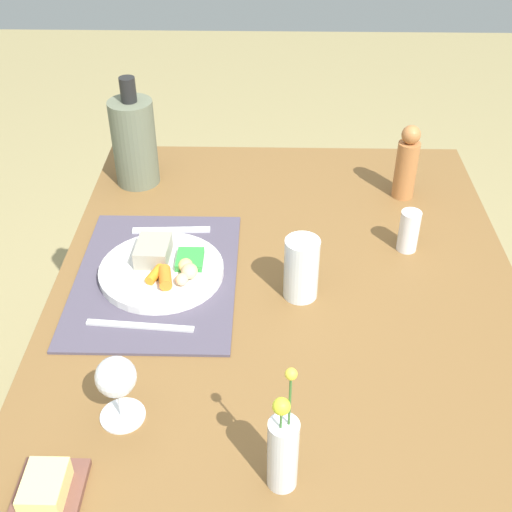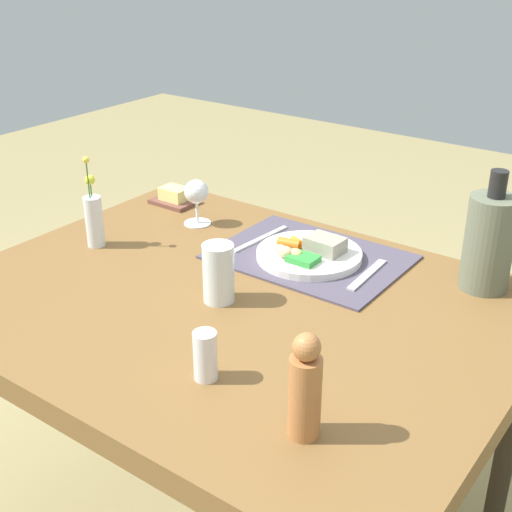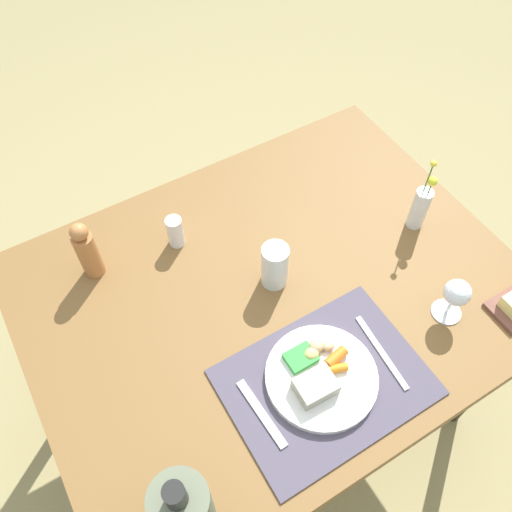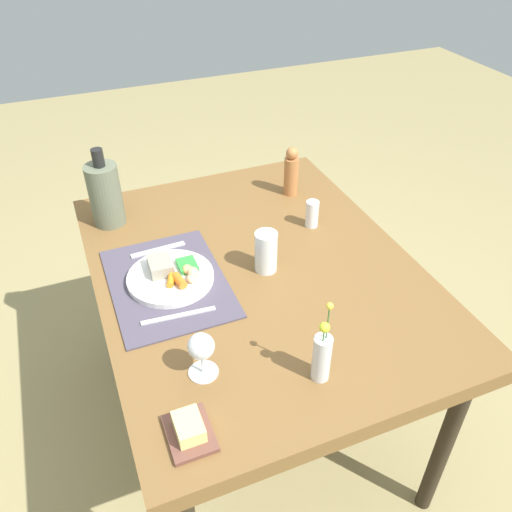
% 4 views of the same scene
% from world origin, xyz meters
% --- Properties ---
extents(ground_plane, '(8.00, 8.00, 0.00)m').
position_xyz_m(ground_plane, '(0.00, 0.00, 0.00)').
color(ground_plane, '#9B8C5B').
extents(dining_table, '(1.26, 0.97, 0.76)m').
position_xyz_m(dining_table, '(0.00, 0.00, 0.70)').
color(dining_table, brown).
rests_on(dining_table, ground_plane).
extents(placemat, '(0.46, 0.34, 0.01)m').
position_xyz_m(placemat, '(-0.03, -0.28, 0.77)').
color(placemat, '#4B4454').
rests_on(placemat, dining_table).
extents(dinner_plate, '(0.26, 0.26, 0.06)m').
position_xyz_m(dinner_plate, '(-0.04, -0.26, 0.79)').
color(dinner_plate, white).
rests_on(dinner_plate, placemat).
extents(fork, '(0.03, 0.18, 0.00)m').
position_xyz_m(fork, '(-0.20, -0.26, 0.77)').
color(fork, silver).
rests_on(fork, placemat).
extents(knife, '(0.03, 0.21, 0.00)m').
position_xyz_m(knife, '(0.13, -0.28, 0.77)').
color(knife, silver).
rests_on(knife, placemat).
extents(pepper_mill, '(0.05, 0.05, 0.19)m').
position_xyz_m(pepper_mill, '(-0.38, 0.29, 0.86)').
color(pepper_mill, '#B2703C').
rests_on(pepper_mill, dining_table).
extents(wine_glass, '(0.08, 0.08, 0.13)m').
position_xyz_m(wine_glass, '(0.34, -0.28, 0.85)').
color(wine_glass, white).
rests_on(wine_glass, dining_table).
extents(butter_dish, '(0.13, 0.10, 0.05)m').
position_xyz_m(butter_dish, '(0.50, -0.36, 0.78)').
color(butter_dish, brown).
rests_on(butter_dish, dining_table).
extents(water_tumbler, '(0.07, 0.07, 0.13)m').
position_xyz_m(water_tumbler, '(0.02, 0.03, 0.82)').
color(water_tumbler, silver).
rests_on(water_tumbler, dining_table).
extents(salt_shaker, '(0.04, 0.04, 0.10)m').
position_xyz_m(salt_shaker, '(-0.15, 0.27, 0.81)').
color(salt_shaker, white).
rests_on(salt_shaker, dining_table).
extents(flower_vase, '(0.05, 0.05, 0.24)m').
position_xyz_m(flower_vase, '(0.46, -0.02, 0.84)').
color(flower_vase, silver).
rests_on(flower_vase, dining_table).
extents(cooler_bottle, '(0.11, 0.11, 0.28)m').
position_xyz_m(cooler_bottle, '(-0.43, -0.38, 0.88)').
color(cooler_bottle, '#616851').
rests_on(cooler_bottle, dining_table).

